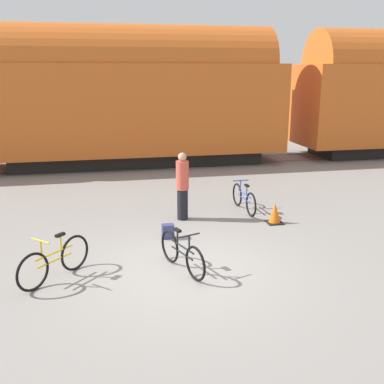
{
  "coord_description": "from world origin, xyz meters",
  "views": [
    {
      "loc": [
        -1.54,
        -8.03,
        3.85
      ],
      "look_at": [
        0.49,
        1.81,
        1.1
      ],
      "focal_mm": 42.0,
      "sensor_mm": 36.0,
      "label": 1
    }
  ],
  "objects_px": {
    "bicycle_black": "(182,254)",
    "bicycle_blue": "(244,199)",
    "backpack": "(168,231)",
    "traffic_cone": "(275,214)",
    "freight_train": "(136,93)",
    "bicycle_yellow": "(55,261)",
    "person_in_red": "(182,186)"
  },
  "relations": [
    {
      "from": "bicycle_yellow",
      "to": "person_in_red",
      "type": "relative_size",
      "value": 0.73
    },
    {
      "from": "bicycle_black",
      "to": "backpack",
      "type": "relative_size",
      "value": 4.66
    },
    {
      "from": "backpack",
      "to": "freight_train",
      "type": "bearing_deg",
      "value": 89.4
    },
    {
      "from": "backpack",
      "to": "traffic_cone",
      "type": "height_order",
      "value": "traffic_cone"
    },
    {
      "from": "bicycle_black",
      "to": "traffic_cone",
      "type": "xyz_separation_m",
      "value": [
        2.86,
        2.32,
        -0.11
      ]
    },
    {
      "from": "backpack",
      "to": "traffic_cone",
      "type": "distance_m",
      "value": 2.92
    },
    {
      "from": "bicycle_blue",
      "to": "bicycle_yellow",
      "type": "bearing_deg",
      "value": -144.88
    },
    {
      "from": "backpack",
      "to": "traffic_cone",
      "type": "relative_size",
      "value": 0.62
    },
    {
      "from": "backpack",
      "to": "traffic_cone",
      "type": "bearing_deg",
      "value": 10.26
    },
    {
      "from": "bicycle_yellow",
      "to": "person_in_red",
      "type": "distance_m",
      "value": 4.29
    },
    {
      "from": "bicycle_blue",
      "to": "backpack",
      "type": "relative_size",
      "value": 5.04
    },
    {
      "from": "freight_train",
      "to": "backpack",
      "type": "xyz_separation_m",
      "value": [
        -0.09,
        -8.83,
        -2.74
      ]
    },
    {
      "from": "bicycle_blue",
      "to": "person_in_red",
      "type": "height_order",
      "value": "person_in_red"
    },
    {
      "from": "freight_train",
      "to": "backpack",
      "type": "height_order",
      "value": "freight_train"
    },
    {
      "from": "traffic_cone",
      "to": "backpack",
      "type": "bearing_deg",
      "value": -169.74
    },
    {
      "from": "bicycle_blue",
      "to": "backpack",
      "type": "distance_m",
      "value": 2.94
    },
    {
      "from": "freight_train",
      "to": "traffic_cone",
      "type": "relative_size",
      "value": 70.06
    },
    {
      "from": "freight_train",
      "to": "bicycle_blue",
      "type": "relative_size",
      "value": 22.47
    },
    {
      "from": "freight_train",
      "to": "person_in_red",
      "type": "relative_size",
      "value": 21.49
    },
    {
      "from": "bicycle_yellow",
      "to": "backpack",
      "type": "relative_size",
      "value": 3.84
    },
    {
      "from": "freight_train",
      "to": "traffic_cone",
      "type": "height_order",
      "value": "freight_train"
    },
    {
      "from": "freight_train",
      "to": "bicycle_yellow",
      "type": "distance_m",
      "value": 11.12
    },
    {
      "from": "bicycle_black",
      "to": "bicycle_yellow",
      "type": "height_order",
      "value": "bicycle_yellow"
    },
    {
      "from": "bicycle_blue",
      "to": "freight_train",
      "type": "bearing_deg",
      "value": 107.94
    },
    {
      "from": "bicycle_black",
      "to": "freight_train",
      "type": "bearing_deg",
      "value": 89.54
    },
    {
      "from": "person_in_red",
      "to": "freight_train",
      "type": "bearing_deg",
      "value": 142.36
    },
    {
      "from": "bicycle_black",
      "to": "traffic_cone",
      "type": "relative_size",
      "value": 2.88
    },
    {
      "from": "bicycle_black",
      "to": "bicycle_blue",
      "type": "distance_m",
      "value": 4.23
    },
    {
      "from": "person_in_red",
      "to": "backpack",
      "type": "bearing_deg",
      "value": -65.82
    },
    {
      "from": "person_in_red",
      "to": "traffic_cone",
      "type": "height_order",
      "value": "person_in_red"
    },
    {
      "from": "freight_train",
      "to": "bicycle_black",
      "type": "height_order",
      "value": "freight_train"
    },
    {
      "from": "backpack",
      "to": "bicycle_yellow",
      "type": "bearing_deg",
      "value": -144.58
    }
  ]
}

